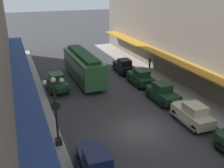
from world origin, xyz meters
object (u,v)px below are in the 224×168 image
at_px(streetcar, 83,65).
at_px(fire_hydrant, 172,90).
at_px(pedestrian_2, 16,65).
at_px(parked_car_0, 193,113).
at_px(parked_car_2, 97,163).
at_px(pedestrian_1, 16,66).
at_px(parked_car_6, 141,77).
at_px(parked_car_4, 163,93).
at_px(parked_car_5, 124,66).
at_px(pedestrian_3, 150,62).
at_px(lamp_post_with_clock, 56,109).
at_px(pedestrian_0, 19,78).
at_px(parked_car_3, 57,82).

bearing_deg(streetcar, fire_hydrant, -46.49).
bearing_deg(fire_hydrant, pedestrian_2, 136.79).
height_order(parked_car_0, parked_car_2, same).
height_order(pedestrian_1, pedestrian_2, same).
xyz_separation_m(parked_car_6, streetcar, (-5.74, 3.76, 0.96)).
xyz_separation_m(parked_car_4, streetcar, (-5.64, 8.66, 0.96)).
relative_size(parked_car_2, parked_car_6, 1.01).
xyz_separation_m(parked_car_5, fire_hydrant, (1.68, -8.62, -0.38)).
relative_size(pedestrian_1, pedestrian_3, 1.00).
xyz_separation_m(parked_car_6, pedestrian_1, (-13.19, 9.75, 0.05)).
bearing_deg(parked_car_4, parked_car_2, -141.05).
relative_size(parked_car_4, lamp_post_with_clock, 0.83).
relative_size(parked_car_5, fire_hydrant, 5.26).
bearing_deg(pedestrian_0, parked_car_2, -78.21).
bearing_deg(pedestrian_0, parked_car_6, -18.90).
height_order(lamp_post_with_clock, pedestrian_1, lamp_post_with_clock).
height_order(parked_car_2, streetcar, streetcar).
bearing_deg(parked_car_6, pedestrian_3, 50.24).
relative_size(parked_car_6, pedestrian_0, 2.60).
height_order(streetcar, pedestrian_2, streetcar).
bearing_deg(parked_car_0, parked_car_2, -162.31).
height_order(parked_car_4, parked_car_5, same).
bearing_deg(pedestrian_2, fire_hydrant, -43.21).
xyz_separation_m(pedestrian_0, pedestrian_1, (-0.11, 5.27, 0.00)).
distance_m(parked_car_4, parked_car_5, 9.51).
distance_m(parked_car_4, pedestrian_0, 16.01).
distance_m(parked_car_0, parked_car_6, 9.54).
relative_size(lamp_post_with_clock, pedestrian_2, 3.15).
xyz_separation_m(parked_car_4, parked_car_6, (0.10, 4.90, 0.00)).
height_order(parked_car_5, pedestrian_0, parked_car_5).
bearing_deg(parked_car_2, parked_car_6, 52.71).
height_order(parked_car_0, parked_car_5, same).
relative_size(parked_car_0, pedestrian_2, 2.62).
distance_m(fire_hydrant, pedestrian_3, 8.90).
relative_size(parked_car_2, parked_car_4, 1.01).
distance_m(pedestrian_0, pedestrian_2, 5.50).
distance_m(parked_car_3, streetcar, 4.08).
xyz_separation_m(parked_car_5, pedestrian_2, (-13.20, 5.36, 0.05)).
xyz_separation_m(pedestrian_0, pedestrian_2, (-0.17, 5.50, 0.00)).
bearing_deg(parked_car_2, parked_car_5, 61.03).
bearing_deg(lamp_post_with_clock, parked_car_2, -67.86).
bearing_deg(pedestrian_2, lamp_post_with_clock, -83.46).
relative_size(parked_car_2, pedestrian_1, 2.63).
distance_m(parked_car_2, streetcar, 16.75).
xyz_separation_m(lamp_post_with_clock, pedestrian_3, (14.95, 13.24, -2.00)).
height_order(parked_car_5, pedestrian_1, parked_car_5).
xyz_separation_m(parked_car_4, pedestrian_2, (-13.15, 14.87, 0.05)).
distance_m(streetcar, fire_hydrant, 10.79).
xyz_separation_m(parked_car_0, parked_car_6, (0.16, 9.53, 0.00)).
height_order(parked_car_2, pedestrian_3, parked_car_2).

